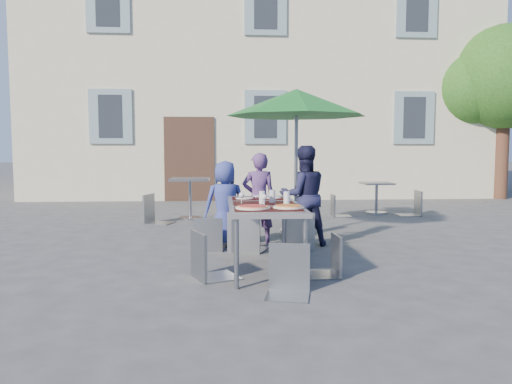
{
  "coord_description": "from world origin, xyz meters",
  "views": [
    {
      "loc": [
        -1.14,
        -5.69,
        1.38
      ],
      "look_at": [
        -0.69,
        0.88,
        0.8
      ],
      "focal_mm": 35.0,
      "sensor_mm": 36.0,
      "label": 1
    }
  ],
  "objects": [
    {
      "name": "chair_0",
      "position": [
        -1.32,
        1.0,
        0.5
      ],
      "size": [
        0.43,
        0.43,
        0.87
      ],
      "color": "gray",
      "rests_on": "ground"
    },
    {
      "name": "glassware",
      "position": [
        -0.61,
        -0.11,
        0.83
      ],
      "size": [
        0.57,
        0.38,
        0.15
      ],
      "color": "silver",
      "rests_on": "dining_table"
    },
    {
      "name": "place_settings",
      "position": [
        -0.66,
        0.61,
        0.76
      ],
      "size": [
        0.62,
        0.51,
        0.01
      ],
      "color": "white",
      "rests_on": "dining_table"
    },
    {
      "name": "bg_chair_r_1",
      "position": [
        2.78,
        4.27,
        0.57
      ],
      "size": [
        0.46,
        0.45,
        0.98
      ],
      "color": "gray",
      "rests_on": "ground"
    },
    {
      "name": "bg_chair_r_0",
      "position": [
        -1.11,
        3.77,
        0.55
      ],
      "size": [
        0.53,
        0.53,
        0.93
      ],
      "color": "#8F949B",
      "rests_on": "ground"
    },
    {
      "name": "patio_umbrella",
      "position": [
        0.02,
        2.1,
        2.07
      ],
      "size": [
        2.2,
        2.2,
        2.3
      ],
      "color": "#A8ABB0",
      "rests_on": "ground"
    },
    {
      "name": "pizza_near_left",
      "position": [
        -0.83,
        -0.53,
        0.77
      ],
      "size": [
        0.36,
        0.36,
        0.03
      ],
      "color": "white",
      "rests_on": "dining_table"
    },
    {
      "name": "chair_1",
      "position": [
        -0.82,
        0.88,
        0.61
      ],
      "size": [
        0.59,
        0.6,
        1.03
      ],
      "color": "gray",
      "rests_on": "ground"
    },
    {
      "name": "child_2",
      "position": [
        0.01,
        1.27,
        0.71
      ],
      "size": [
        0.74,
        0.49,
        1.42
      ],
      "primitive_type": "imported",
      "rotation": [
        0.0,
        0.0,
        3.28
      ],
      "color": "#1B1C3D",
      "rests_on": "ground"
    },
    {
      "name": "chair_2",
      "position": [
        -0.1,
        1.0,
        0.59
      ],
      "size": [
        0.51,
        0.51,
        1.0
      ],
      "color": "gray",
      "rests_on": "ground"
    },
    {
      "name": "ground",
      "position": [
        0.0,
        0.0,
        0.0
      ],
      "size": [
        90.0,
        90.0,
        0.0
      ],
      "primitive_type": "plane",
      "color": "#404042",
      "rests_on": "ground"
    },
    {
      "name": "child_0",
      "position": [
        -1.1,
        1.31,
        0.6
      ],
      "size": [
        0.64,
        0.47,
        1.21
      ],
      "primitive_type": "imported",
      "rotation": [
        0.0,
        0.0,
        3.3
      ],
      "color": "#333F8D",
      "rests_on": "ground"
    },
    {
      "name": "bg_chair_l_1",
      "position": [
        1.2,
        4.26,
        0.49
      ],
      "size": [
        0.38,
        0.38,
        0.84
      ],
      "color": "gray",
      "rests_on": "ground"
    },
    {
      "name": "pizza_near_right",
      "position": [
        -0.44,
        -0.5,
        0.77
      ],
      "size": [
        0.33,
        0.33,
        0.03
      ],
      "color": "white",
      "rests_on": "dining_table"
    },
    {
      "name": "cafe_table_0",
      "position": [
        -1.77,
        4.01,
        0.57
      ],
      "size": [
        0.75,
        0.75,
        0.81
      ],
      "color": "#A8ABB0",
      "rests_on": "ground"
    },
    {
      "name": "chair_4",
      "position": [
        -0.0,
        -0.43,
        0.49
      ],
      "size": [
        0.4,
        0.39,
        0.85
      ],
      "color": "gray",
      "rests_on": "ground"
    },
    {
      "name": "chair_3",
      "position": [
        -1.3,
        -0.48,
        0.56
      ],
      "size": [
        0.56,
        0.56,
        0.96
      ],
      "color": "gray",
      "rests_on": "ground"
    },
    {
      "name": "chair_5",
      "position": [
        -0.52,
        -1.08,
        0.52
      ],
      "size": [
        0.47,
        0.48,
        0.9
      ],
      "color": "gray",
      "rests_on": "ground"
    },
    {
      "name": "bg_chair_l_0",
      "position": [
        -2.4,
        3.55,
        0.6
      ],
      "size": [
        0.57,
        0.57,
        1.02
      ],
      "color": "gray",
      "rests_on": "ground"
    },
    {
      "name": "child_1",
      "position": [
        -0.61,
        1.45,
        0.66
      ],
      "size": [
        0.49,
        0.33,
        1.32
      ],
      "primitive_type": "imported",
      "rotation": [
        0.0,
        0.0,
        3.17
      ],
      "color": "#563771",
      "rests_on": "ground"
    },
    {
      "name": "cafe_table_1",
      "position": [
        2.12,
        4.63,
        0.42
      ],
      "size": [
        0.62,
        0.62,
        0.66
      ],
      "color": "#A8ABB0",
      "rests_on": "ground"
    },
    {
      "name": "building",
      "position": [
        -0.0,
        11.5,
        4.85
      ],
      "size": [
        13.6,
        8.2,
        11.1
      ],
      "color": "beige",
      "rests_on": "ground"
    },
    {
      "name": "dining_table",
      "position": [
        -0.67,
        -0.02,
        0.7
      ],
      "size": [
        0.8,
        1.85,
        0.76
      ],
      "color": "#47484C",
      "rests_on": "ground"
    },
    {
      "name": "tree",
      "position": [
        6.55,
        7.54,
        3.25
      ],
      "size": [
        3.6,
        3.0,
        4.7
      ],
      "color": "#4F3022",
      "rests_on": "ground"
    }
  ]
}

